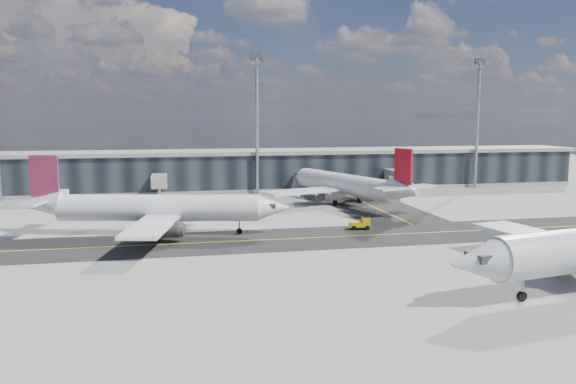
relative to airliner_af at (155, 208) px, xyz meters
name	(u,v)px	position (x,y,z in m)	size (l,w,h in m)	color
ground	(313,245)	(19.75, -10.82, -3.62)	(300.00, 300.00, 0.00)	gray
taxiway_lanes	(321,227)	(23.67, -0.08, -3.61)	(180.00, 63.00, 0.03)	black
terminal_concourse	(253,171)	(19.80, 44.12, 0.47)	(152.00, 19.80, 8.80)	black
floodlight_masts	(257,119)	(19.75, 37.18, 11.99)	(102.50, 0.70, 28.90)	gray
airliner_af	(155,208)	(0.00, 0.00, 0.00)	(36.82, 31.59, 10.96)	white
airliner_redtail	(346,184)	(33.97, 20.38, 0.04)	(31.50, 36.49, 11.09)	white
baggage_tug	(362,223)	(29.07, -2.70, -2.69)	(3.13, 1.92, 1.85)	#DEAC0B
service_van	(382,190)	(45.99, 33.18, -2.89)	(2.43, 5.27, 1.46)	white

